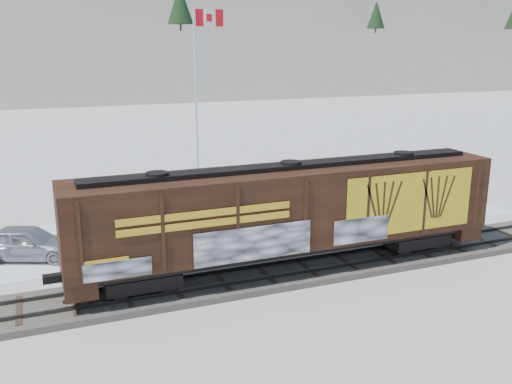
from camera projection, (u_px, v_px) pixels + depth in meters
name	position (u px, v px, depth m)	size (l,w,h in m)	color
ground	(220.00, 285.00, 24.41)	(500.00, 500.00, 0.00)	white
rail_track	(220.00, 282.00, 24.37)	(50.00, 3.40, 0.43)	#59544C
parking_strip	(177.00, 232.00, 31.14)	(40.00, 8.00, 0.03)	white
hillside	(48.00, 26.00, 146.32)	(360.00, 110.00, 93.00)	white
hopper_railcar	(290.00, 210.00, 24.81)	(19.21, 3.06, 4.63)	black
flagpole	(199.00, 133.00, 35.70)	(2.30, 0.90, 12.22)	silver
car_silver	(27.00, 242.00, 27.13)	(1.94, 4.83, 1.64)	#9FA0A5
car_white	(105.00, 234.00, 28.79)	(1.44, 4.12, 1.36)	white
car_dark	(219.00, 220.00, 30.87)	(1.99, 4.90, 1.42)	black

